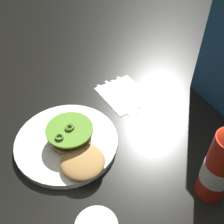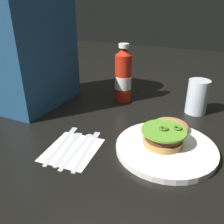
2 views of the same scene
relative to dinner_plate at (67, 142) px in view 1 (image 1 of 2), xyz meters
The scene contains 9 objects.
ground_plane 0.07m from the dinner_plate, 19.42° to the right, with size 3.00×3.00×0.00m, color black.
dinner_plate is the anchor object (origin of this frame).
burger_sandwich 0.05m from the dinner_plate, 15.07° to the left, with size 0.21×0.13×0.05m.
ketchup_bottle 0.40m from the dinner_plate, 40.71° to the left, with size 0.07×0.07×0.24m.
napkin 0.27m from the dinner_plate, 114.04° to the left, with size 0.16×0.14×0.00m, color white.
steak_knife 0.22m from the dinner_plate, 111.06° to the left, with size 0.20×0.05×0.00m.
spoon_utensil 0.25m from the dinner_plate, 108.59° to the left, with size 0.19×0.03×0.00m.
fork_utensil 0.28m from the dinner_plate, 109.42° to the left, with size 0.18×0.05×0.00m.
butter_knife 0.30m from the dinner_plate, 106.58° to the left, with size 0.21×0.05×0.00m.
Camera 1 is at (0.42, -0.09, 0.60)m, focal length 43.70 mm.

